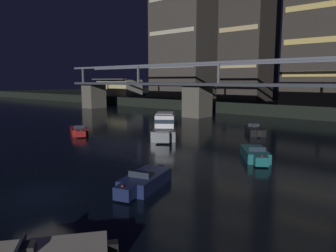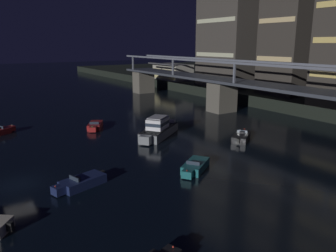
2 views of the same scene
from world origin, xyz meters
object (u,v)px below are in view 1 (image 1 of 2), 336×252
(speedboat_far_left, at_px, (255,130))
(tower_west_tall, at_px, (250,14))
(speedboat_near_center, at_px, (255,154))
(speedboat_far_center, at_px, (144,181))
(cabin_cruiser_near_left, at_px, (165,127))
(tower_central, at_px, (326,27))
(tower_west_low, at_px, (183,17))
(waterfront_pavilion, at_px, (119,88))
(river_bridge, at_px, (281,95))
(speedboat_mid_left, at_px, (79,131))

(speedboat_far_left, bearing_deg, tower_west_tall, 116.72)
(speedboat_near_center, bearing_deg, speedboat_far_center, -102.50)
(speedboat_near_center, relative_size, speedboat_far_center, 0.92)
(cabin_cruiser_near_left, bearing_deg, speedboat_near_center, -15.61)
(speedboat_near_center, relative_size, speedboat_far_left, 1.00)
(tower_central, relative_size, speedboat_far_center, 5.21)
(cabin_cruiser_near_left, height_order, speedboat_far_left, cabin_cruiser_near_left)
(cabin_cruiser_near_left, relative_size, speedboat_near_center, 1.81)
(tower_west_low, relative_size, speedboat_far_center, 7.40)
(speedboat_far_center, bearing_deg, speedboat_near_center, 77.50)
(waterfront_pavilion, height_order, speedboat_near_center, waterfront_pavilion)
(waterfront_pavilion, bearing_deg, speedboat_far_left, -24.46)
(tower_west_tall, distance_m, speedboat_far_center, 56.21)
(river_bridge, xyz_separation_m, tower_west_tall, (-13.09, 16.98, 15.94))
(speedboat_near_center, bearing_deg, speedboat_far_left, 114.00)
(waterfront_pavilion, height_order, cabin_cruiser_near_left, waterfront_pavilion)
(river_bridge, relative_size, cabin_cruiser_near_left, 10.94)
(river_bridge, bearing_deg, cabin_cruiser_near_left, -109.43)
(waterfront_pavilion, height_order, speedboat_far_left, waterfront_pavilion)
(speedboat_far_center, bearing_deg, speedboat_mid_left, 155.42)
(tower_west_low, distance_m, tower_west_tall, 16.00)
(cabin_cruiser_near_left, bearing_deg, tower_central, 74.83)
(waterfront_pavilion, height_order, speedboat_mid_left, waterfront_pavilion)
(tower_central, height_order, speedboat_mid_left, tower_central)
(river_bridge, height_order, speedboat_mid_left, river_bridge)
(speedboat_far_left, bearing_deg, tower_central, 86.43)
(tower_west_low, distance_m, speedboat_far_center, 61.39)
(tower_west_low, xyz_separation_m, cabin_cruiser_near_left, (22.33, -33.53, -20.15))
(speedboat_far_left, relative_size, speedboat_far_center, 0.92)
(tower_west_tall, xyz_separation_m, cabin_cruiser_near_left, (6.50, -35.66, -19.17))
(waterfront_pavilion, distance_m, speedboat_far_left, 54.27)
(speedboat_near_center, relative_size, speedboat_mid_left, 0.98)
(speedboat_mid_left, distance_m, speedboat_far_center, 20.88)
(cabin_cruiser_near_left, height_order, speedboat_near_center, cabin_cruiser_near_left)
(waterfront_pavilion, height_order, speedboat_far_center, waterfront_pavilion)
(tower_west_low, bearing_deg, speedboat_far_left, -40.53)
(tower_west_tall, xyz_separation_m, speedboat_far_left, (13.83, -27.48, -19.81))
(speedboat_mid_left, relative_size, speedboat_far_center, 0.94)
(tower_central, relative_size, speedboat_far_left, 5.69)
(tower_west_tall, relative_size, speedboat_far_center, 7.02)
(waterfront_pavilion, xyz_separation_m, speedboat_far_left, (49.26, -22.41, -4.02))
(river_bridge, relative_size, tower_west_low, 2.45)
(tower_west_low, height_order, speedboat_far_left, tower_west_low)
(river_bridge, height_order, tower_central, tower_central)
(speedboat_near_center, bearing_deg, tower_west_tall, 115.92)
(tower_central, distance_m, speedboat_far_center, 49.32)
(river_bridge, distance_m, cabin_cruiser_near_left, 20.06)
(tower_west_tall, height_order, tower_central, tower_west_tall)
(speedboat_mid_left, xyz_separation_m, speedboat_far_left, (16.17, 13.73, 0.00))
(river_bridge, height_order, cabin_cruiser_near_left, river_bridge)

